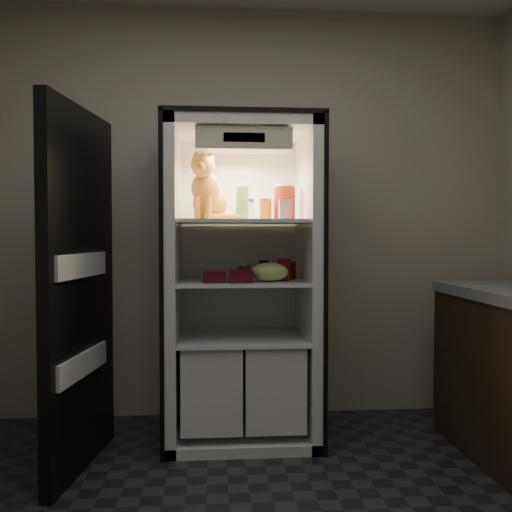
# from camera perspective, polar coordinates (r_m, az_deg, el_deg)

# --- Properties ---
(room_shell) EXTENTS (3.60, 3.60, 3.60)m
(room_shell) POSITION_cam_1_polar(r_m,az_deg,el_deg) (2.06, 0.52, 13.85)
(room_shell) COLOR white
(room_shell) RESTS_ON floor
(refrigerator) EXTENTS (0.90, 0.72, 1.88)m
(refrigerator) POSITION_cam_1_polar(r_m,az_deg,el_deg) (3.42, -1.53, -4.80)
(refrigerator) COLOR white
(refrigerator) RESTS_ON floor
(fridge_door) EXTENTS (0.19, 0.87, 1.85)m
(fridge_door) POSITION_cam_1_polar(r_m,az_deg,el_deg) (3.06, -17.22, -3.39)
(fridge_door) COLOR black
(fridge_door) RESTS_ON floor
(tabby_cat) EXTENTS (0.34, 0.40, 0.41)m
(tabby_cat) POSITION_cam_1_polar(r_m,az_deg,el_deg) (3.37, -4.83, 6.18)
(tabby_cat) COLOR #C17018
(tabby_cat) RESTS_ON refrigerator
(parmesan_shaker) EXTENTS (0.08, 0.08, 0.20)m
(parmesan_shaker) POSITION_cam_1_polar(r_m,az_deg,el_deg) (3.35, -1.38, 5.27)
(parmesan_shaker) COLOR #227F28
(parmesan_shaker) RESTS_ON refrigerator
(mayo_tub) EXTENTS (0.10, 0.10, 0.13)m
(mayo_tub) POSITION_cam_1_polar(r_m,az_deg,el_deg) (3.51, -0.98, 4.62)
(mayo_tub) COLOR white
(mayo_tub) RESTS_ON refrigerator
(salsa_jar) EXTENTS (0.07, 0.07, 0.13)m
(salsa_jar) POSITION_cam_1_polar(r_m,az_deg,el_deg) (3.38, 0.96, 4.67)
(salsa_jar) COLOR maroon
(salsa_jar) RESTS_ON refrigerator
(pepper_jar) EXTENTS (0.13, 0.13, 0.22)m
(pepper_jar) POSITION_cam_1_polar(r_m,az_deg,el_deg) (3.41, 2.87, 5.40)
(pepper_jar) COLOR #9F2F15
(pepper_jar) RESTS_ON refrigerator
(cream_carton) EXTENTS (0.07, 0.07, 0.11)m
(cream_carton) POSITION_cam_1_polar(r_m,az_deg,el_deg) (3.21, 2.91, 4.67)
(cream_carton) COLOR white
(cream_carton) RESTS_ON refrigerator
(soda_can_a) EXTENTS (0.06, 0.06, 0.11)m
(soda_can_a) POSITION_cam_1_polar(r_m,az_deg,el_deg) (3.47, 0.83, -1.30)
(soda_can_a) COLOR black
(soda_can_a) RESTS_ON refrigerator
(soda_can_b) EXTENTS (0.06, 0.06, 0.11)m
(soda_can_b) POSITION_cam_1_polar(r_m,az_deg,el_deg) (3.42, 3.51, -1.39)
(soda_can_b) COLOR black
(soda_can_b) RESTS_ON refrigerator
(soda_can_c) EXTENTS (0.07, 0.07, 0.14)m
(soda_can_c) POSITION_cam_1_polar(r_m,az_deg,el_deg) (3.27, 2.82, -1.31)
(soda_can_c) COLOR black
(soda_can_c) RESTS_ON refrigerator
(condiment_jar) EXTENTS (0.07, 0.07, 0.09)m
(condiment_jar) POSITION_cam_1_polar(r_m,az_deg,el_deg) (3.37, -1.22, -1.57)
(condiment_jar) COLOR brown
(condiment_jar) RESTS_ON refrigerator
(grape_bag) EXTENTS (0.21, 0.16, 0.11)m
(grape_bag) POSITION_cam_1_polar(r_m,az_deg,el_deg) (3.22, 1.37, -1.61)
(grape_bag) COLOR #8CB152
(grape_bag) RESTS_ON refrigerator
(berry_box_left) EXTENTS (0.13, 0.13, 0.06)m
(berry_box_left) POSITION_cam_1_polar(r_m,az_deg,el_deg) (3.17, -4.18, -2.08)
(berry_box_left) COLOR #4E0D19
(berry_box_left) RESTS_ON refrigerator
(berry_box_right) EXTENTS (0.13, 0.13, 0.07)m
(berry_box_right) POSITION_cam_1_polar(r_m,az_deg,el_deg) (3.16, -1.49, -2.07)
(berry_box_right) COLOR #4E0D19
(berry_box_right) RESTS_ON refrigerator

